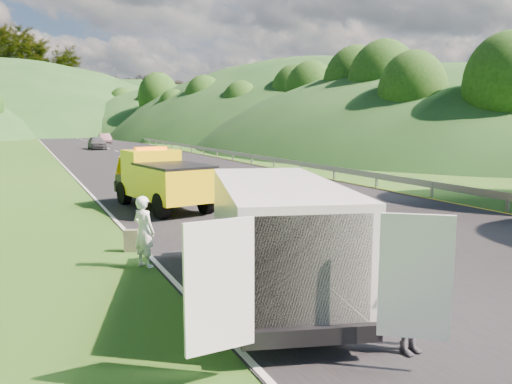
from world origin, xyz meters
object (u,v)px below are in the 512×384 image
suitcase (131,241)px  spare_tire (400,318)px  white_van (276,232)px  worker (412,355)px  passing_suv (283,202)px  tow_truck (162,179)px  child (234,261)px  woman (145,267)px

suitcase → spare_tire: suitcase is taller
white_van → worker: bearing=-60.2°
spare_tire → passing_suv: passing_suv is taller
tow_truck → passing_suv: (5.25, -0.59, -1.20)m
white_van → child: (0.23, 2.76, -1.35)m
white_van → tow_truck: bearing=104.3°
worker → passing_suv: (5.04, 13.54, 0.00)m
tow_truck → white_van: 10.98m
white_van → woman: size_ratio=4.13×
tow_truck → woman: bearing=-116.7°
white_van → spare_tire: size_ratio=11.01×
woman → child: (2.20, -0.39, 0.00)m
white_van → woman: 3.95m
woman → tow_truck: bearing=-47.6°
tow_truck → white_van: tow_truck is taller
child → worker: size_ratio=0.62×
woman → child: bearing=-130.0°
white_van → worker: 3.52m
worker → suitcase: bearing=101.4°
suitcase → worker: bearing=-71.4°
child → spare_tire: bearing=-61.4°
worker → woman: bearing=105.8°
woman → child: 2.23m
white_van → suitcase: size_ratio=11.94×
passing_suv → woman: bearing=-138.3°
tow_truck → white_van: bearing=-101.7°
suitcase → passing_suv: size_ratio=0.12×
child → passing_suv: bearing=67.3°
worker → suitcase: worker is taller
passing_suv → spare_tire: bearing=-110.2°
white_van → child: size_ratio=7.00×
worker → white_van: bearing=95.6°
spare_tire → child: bearing=105.4°
child → worker: 5.95m
suitcase → spare_tire: bearing=-62.7°
passing_suv → worker: bearing=-111.8°
tow_truck → worker: size_ratio=3.59×
white_van → woman: (-1.97, 3.15, -1.35)m
tow_truck → suitcase: bearing=-121.0°
white_van → worker: size_ratio=4.36×
spare_tire → passing_suv: (4.23, 12.36, 0.00)m
suitcase → tow_truck: bearing=68.1°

